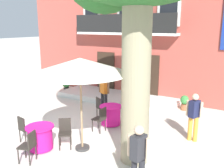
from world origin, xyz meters
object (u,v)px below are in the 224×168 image
cafe_chair_near_tree_0 (101,118)px  cafe_chair_middle_0 (29,145)px  cafe_chair_near_tree_2 (101,106)px  pedestrian_by_tree (138,156)px  cafe_chair_near_tree_1 (130,111)px  cafe_umbrella (80,66)px  ground_planter_left (66,86)px  cafe_chair_middle_2 (25,128)px  pedestrian_mid_plaza (194,115)px  cafe_table_middle (40,137)px  pedestrian_near_entrance (104,92)px  cafe_chair_middle_1 (65,131)px  ground_planter_right (184,102)px  cafe_table_near_tree (111,115)px

cafe_chair_near_tree_0 → cafe_chair_middle_0: 2.80m
cafe_chair_near_tree_2 → pedestrian_by_tree: pedestrian_by_tree is taller
cafe_chair_near_tree_1 → cafe_umbrella: (-0.38, -2.52, 2.08)m
cafe_chair_near_tree_1 → ground_planter_left: size_ratio=1.63×
cafe_chair_near_tree_2 → cafe_chair_middle_2: bearing=-106.4°
cafe_umbrella → pedestrian_mid_plaza: cafe_umbrella is taller
cafe_umbrella → pedestrian_by_tree: cafe_umbrella is taller
cafe_chair_middle_2 → pedestrian_mid_plaza: bearing=32.8°
cafe_table_middle → cafe_chair_middle_2: bearing=176.4°
cafe_chair_near_tree_2 → cafe_chair_near_tree_0: bearing=-56.5°
cafe_table_middle → pedestrian_near_entrance: 3.93m
cafe_chair_near_tree_0 → pedestrian_mid_plaza: pedestrian_mid_plaza is taller
ground_planter_left → pedestrian_near_entrance: pedestrian_near_entrance is taller
cafe_chair_middle_0 → cafe_umbrella: bearing=59.9°
cafe_chair_middle_1 → ground_planter_right: cafe_chair_middle_1 is taller
cafe_chair_near_tree_2 → cafe_umbrella: size_ratio=0.31×
cafe_chair_near_tree_0 → cafe_table_middle: bearing=-113.0°
cafe_chair_near_tree_0 → cafe_chair_middle_1: same height
pedestrian_mid_plaza → pedestrian_by_tree: pedestrian_by_tree is taller
cafe_table_near_tree → cafe_chair_near_tree_0: bearing=-87.6°
cafe_chair_near_tree_0 → cafe_table_middle: (-0.87, -2.05, -0.14)m
ground_planter_left → pedestrian_mid_plaza: 8.40m
cafe_chair_near_tree_2 → cafe_chair_middle_0: bearing=-87.8°
cafe_umbrella → ground_planter_left: size_ratio=5.19×
pedestrian_near_entrance → pedestrian_by_tree: 5.63m
cafe_table_near_tree → cafe_chair_middle_0: bearing=-98.7°
cafe_chair_middle_2 → ground_planter_right: cafe_chair_middle_2 is taller
ground_planter_right → pedestrian_near_entrance: 3.67m
cafe_chair_near_tree_0 → cafe_chair_middle_1: size_ratio=1.00×
cafe_chair_middle_0 → ground_planter_right: bearing=69.4°
cafe_table_near_tree → cafe_chair_middle_2: cafe_chair_middle_2 is taller
cafe_umbrella → pedestrian_mid_plaza: (2.78, 2.35, -1.70)m
pedestrian_near_entrance → pedestrian_mid_plaza: pedestrian_near_entrance is taller
cafe_chair_near_tree_0 → cafe_chair_middle_1: bearing=-102.2°
cafe_chair_middle_0 → ground_planter_left: (-4.33, 6.48, -0.22)m
cafe_table_near_tree → cafe_table_middle: (-0.84, -2.80, 0.00)m
cafe_chair_near_tree_2 → cafe_chair_middle_0: (0.14, -3.82, 0.00)m
cafe_chair_middle_0 → cafe_chair_middle_2: (-1.05, 0.74, 0.00)m
cafe_chair_middle_0 → cafe_chair_near_tree_2: bearing=92.2°
cafe_chair_middle_0 → pedestrian_near_entrance: size_ratio=0.55×
cafe_table_middle → pedestrian_by_tree: 3.55m
cafe_chair_near_tree_0 → cafe_table_near_tree: bearing=92.4°
cafe_chair_near_tree_0 → pedestrian_near_entrance: 2.15m
cafe_chair_near_tree_2 → pedestrian_near_entrance: (-0.32, 0.76, 0.41)m
cafe_umbrella → pedestrian_by_tree: bearing=-24.1°
cafe_chair_near_tree_0 → cafe_chair_near_tree_1: bearing=62.1°
cafe_chair_near_tree_2 → ground_planter_right: size_ratio=1.32×
pedestrian_near_entrance → pedestrian_mid_plaza: 4.13m
ground_planter_right → cafe_table_middle: bearing=-115.2°
cafe_chair_near_tree_1 → cafe_umbrella: size_ratio=0.31×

